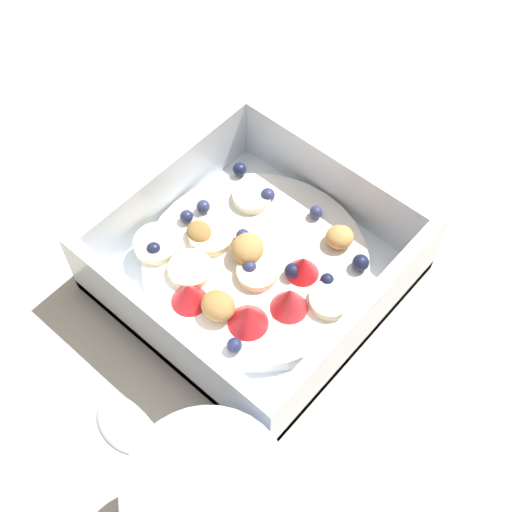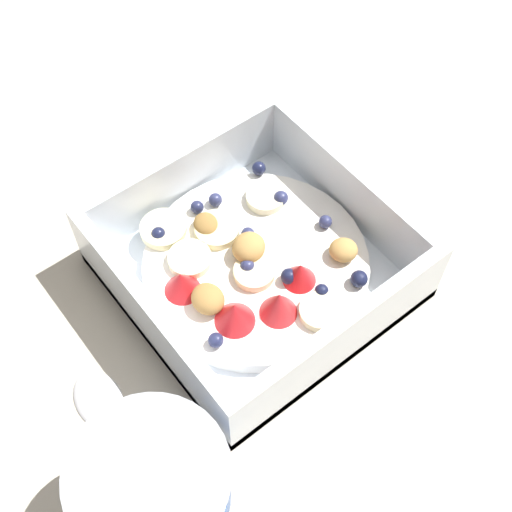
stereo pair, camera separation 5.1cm
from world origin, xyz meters
The scene contains 4 objects.
ground_plane centered at (0.00, 0.00, 0.00)m, with size 2.40×2.40×0.00m, color beige.
fruit_bowl centered at (0.01, 0.01, 0.02)m, with size 0.19×0.19×0.06m.
spoon centered at (0.16, 0.05, 0.00)m, with size 0.04×0.17×0.01m.
yogurt_cup centered at (0.16, 0.11, 0.04)m, with size 0.09×0.09×0.08m.
Camera 2 is at (0.18, 0.23, 0.46)m, focal length 48.83 mm.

